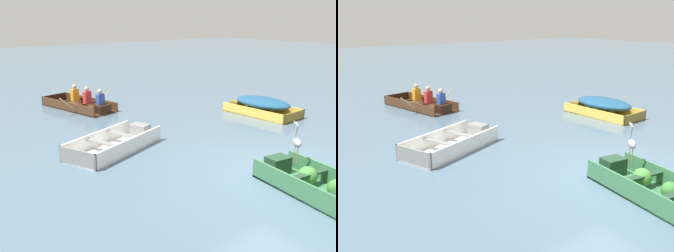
{
  "view_description": "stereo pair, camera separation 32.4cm",
  "coord_description": "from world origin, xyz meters",
  "views": [
    {
      "loc": [
        -6.76,
        -4.63,
        3.37
      ],
      "look_at": [
        -0.43,
        3.49,
        0.35
      ],
      "focal_mm": 40.0,
      "sensor_mm": 36.0,
      "label": 1
    },
    {
      "loc": [
        -6.51,
        -4.83,
        3.37
      ],
      "look_at": [
        -0.43,
        3.49,
        0.35
      ],
      "focal_mm": 40.0,
      "sensor_mm": 36.0,
      "label": 2
    }
  ],
  "objects": [
    {
      "name": "heron_on_dinghy",
      "position": [
        -0.17,
        -0.5,
        0.9
      ],
      "size": [
        0.34,
        0.41,
        0.84
      ],
      "color": "olive",
      "rests_on": "dinghy_green_foreground"
    },
    {
      "name": "rowboat_dark_varnish_with_crew",
      "position": [
        -0.87,
        8.21,
        0.2
      ],
      "size": [
        2.33,
        3.31,
        0.91
      ],
      "color": "#4C2D19",
      "rests_on": "ground"
    },
    {
      "name": "skiff_white_near_moored",
      "position": [
        -2.05,
        3.59,
        0.15
      ],
      "size": [
        2.93,
        2.03,
        0.41
      ],
      "color": "white",
      "rests_on": "ground"
    },
    {
      "name": "skiff_yellow_mid_moored",
      "position": [
        3.86,
        3.56,
        0.36
      ],
      "size": [
        1.37,
        2.65,
        0.62
      ],
      "color": "#E5BC47",
      "rests_on": "ground"
    },
    {
      "name": "dinghy_green_foreground",
      "position": [
        -0.28,
        -1.21,
        0.17
      ],
      "size": [
        1.53,
        3.0,
        0.43
      ],
      "color": "#387047",
      "rests_on": "ground"
    },
    {
      "name": "ground_plane",
      "position": [
        0.0,
        0.0,
        0.0
      ],
      "size": [
        80.0,
        80.0,
        0.0
      ],
      "primitive_type": "plane",
      "color": "slate"
    }
  ]
}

